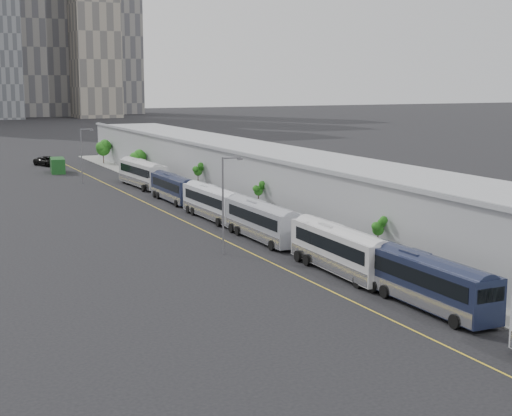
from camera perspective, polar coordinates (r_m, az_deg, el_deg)
sidewalk at (r=87.88m, az=2.39°, el=-0.97°), size 10.00×170.00×0.12m
lane_line at (r=83.66m, az=-4.01°, el=-1.54°), size 0.12×160.00×0.02m
depot at (r=89.21m, az=4.69°, el=1.41°), size 12.45×160.40×7.20m
bus_1 at (r=56.06m, az=12.34°, el=-5.55°), size 2.86×12.81×3.74m
bus_2 at (r=64.84m, az=6.17°, el=-3.32°), size 3.06×13.23×3.85m
bus_3 at (r=77.44m, az=0.50°, el=-1.21°), size 2.88×12.91×3.77m
bus_4 at (r=89.42m, az=-3.13°, el=0.19°), size 2.85×12.79×3.73m
bus_5 at (r=102.62m, az=-5.99°, el=1.29°), size 2.71×12.07×3.53m
bus_6 at (r=117.14m, az=-8.27°, el=2.33°), size 3.46×13.70×3.97m
tree_1 at (r=67.52m, az=8.87°, el=-1.57°), size 1.01×1.01×3.78m
tree_2 at (r=88.16m, az=0.17°, el=1.21°), size 1.01×1.01×3.98m
tree_3 at (r=105.45m, az=-4.24°, el=2.67°), size 1.14×1.14×4.28m
tree_4 at (r=129.66m, az=-8.63°, el=3.64°), size 2.48×2.48×4.39m
tree_5 at (r=150.81m, az=-11.06°, el=4.39°), size 2.66×2.66×4.55m
street_lamp_near at (r=70.93m, az=-2.28°, el=0.71°), size 2.04×0.22×8.89m
street_lamp_far at (r=122.31m, az=-12.50°, el=4.01°), size 2.04×0.22×8.39m
shipping_container at (r=138.05m, az=-14.23°, el=3.02°), size 2.99×6.00×2.50m
suv at (r=149.54m, az=-14.89°, el=3.31°), size 5.01×6.97×1.76m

